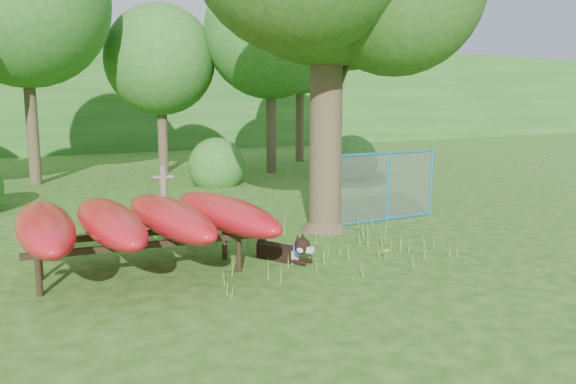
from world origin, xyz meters
TOP-DOWN VIEW (x-y plane):
  - ground at (0.00, 0.00)m, footprint 80.00×80.00m
  - wooden_post at (-1.62, 2.71)m, footprint 0.39×0.19m
  - kayak_rack at (-2.60, 0.73)m, footprint 3.53×3.59m
  - husky_dog at (-0.30, 0.36)m, footprint 0.64×1.10m
  - fence_section at (3.19, 2.05)m, footprint 2.63×0.08m
  - wildflower_clump at (1.11, -0.48)m, footprint 0.10×0.10m
  - bg_tree_b at (-3.00, 12.00)m, footprint 5.20×5.20m
  - bg_tree_c at (1.50, 13.00)m, footprint 4.00×4.00m
  - bg_tree_d at (5.00, 11.00)m, footprint 4.80×4.80m
  - bg_tree_e at (8.00, 14.00)m, footprint 4.60×4.60m
  - shrub_right at (6.50, 8.00)m, footprint 1.80×1.80m
  - shrub_mid at (2.00, 9.00)m, footprint 1.80×1.80m
  - wooded_hillside at (0.00, 28.00)m, footprint 80.00×12.00m

SIDE VIEW (x-z plane):
  - ground at x=0.00m, z-range 0.00..0.00m
  - shrub_right at x=6.50m, z-range -0.90..0.90m
  - shrub_mid at x=2.00m, z-range -0.90..0.90m
  - wildflower_clump at x=1.11m, z-range 0.06..0.27m
  - husky_dog at x=-0.30m, z-range -0.08..0.44m
  - wooden_post at x=-1.62m, z-range 0.04..1.47m
  - fence_section at x=3.19m, z-range -0.51..2.05m
  - kayak_rack at x=-2.60m, z-range 0.30..1.43m
  - wooded_hillside at x=0.00m, z-range 0.00..6.00m
  - bg_tree_c at x=1.50m, z-range 1.05..7.17m
  - bg_tree_d at x=5.00m, z-range 1.33..8.83m
  - bg_tree_e at x=8.00m, z-range 1.46..9.01m
  - bg_tree_b at x=-3.00m, z-range 1.50..9.72m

